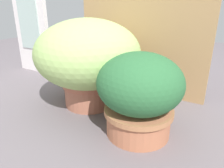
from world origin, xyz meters
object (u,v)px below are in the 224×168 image
mushroom_ornament_red (70,88)px  cat (117,90)px  leafy_planter (139,93)px  grass_planter (88,57)px

mushroom_ornament_red → cat: bearing=17.3°
leafy_planter → mushroom_ornament_red: leafy_planter is taller
cat → leafy_planter: bearing=-38.1°
grass_planter → cat: (0.18, 0.02, -0.17)m
leafy_planter → cat: leafy_planter is taller
grass_planter → mushroom_ornament_red: 0.22m
grass_planter → cat: grass_planter is taller
cat → mushroom_ornament_red: (-0.28, -0.09, -0.01)m
leafy_planter → cat: (-0.21, 0.16, -0.09)m
grass_planter → leafy_planter: size_ratio=1.54×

